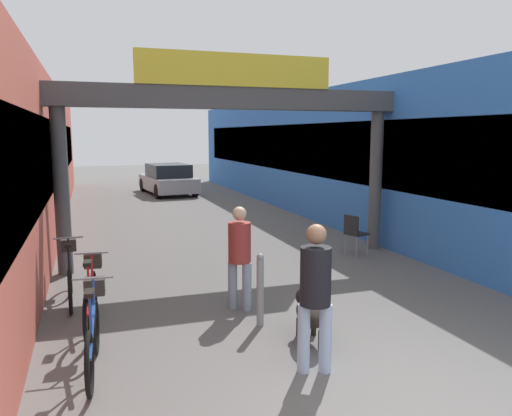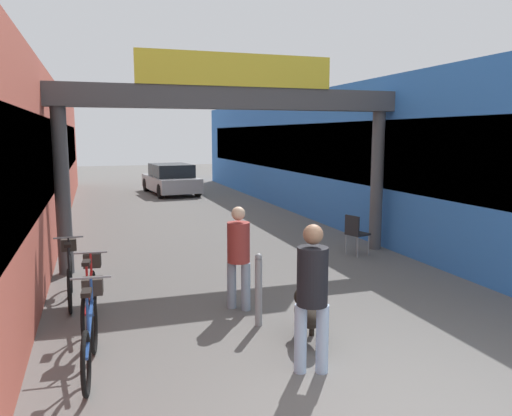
# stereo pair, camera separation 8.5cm
# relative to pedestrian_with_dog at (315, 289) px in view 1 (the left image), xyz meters

# --- Properties ---
(storefront_right) EXTENTS (3.00, 26.00, 3.93)m
(storefront_right) POSITION_rel_pedestrian_with_dog_xyz_m (5.66, 9.81, 1.01)
(storefront_right) COLOR blue
(storefront_right) RESTS_ON ground_plane
(arcade_sign_gateway) EXTENTS (7.40, 0.47, 4.20)m
(arcade_sign_gateway) POSITION_rel_pedestrian_with_dog_xyz_m (0.57, 5.10, 2.04)
(arcade_sign_gateway) COLOR #4C4C4F
(arcade_sign_gateway) RESTS_ON ground_plane
(pedestrian_with_dog) EXTENTS (0.43, 0.43, 1.68)m
(pedestrian_with_dog) POSITION_rel_pedestrian_with_dog_xyz_m (0.00, 0.00, 0.00)
(pedestrian_with_dog) COLOR #A5BFE0
(pedestrian_with_dog) RESTS_ON ground_plane
(pedestrian_companion) EXTENTS (0.48, 0.48, 1.57)m
(pedestrian_companion) POSITION_rel_pedestrian_with_dog_xyz_m (-0.20, 2.20, -0.07)
(pedestrian_companion) COLOR #8C9EB2
(pedestrian_companion) RESTS_ON ground_plane
(dog_on_leash) EXTENTS (0.49, 0.88, 0.62)m
(dog_on_leash) POSITION_rel_pedestrian_with_dog_xyz_m (0.30, 0.81, -0.57)
(dog_on_leash) COLOR black
(dog_on_leash) RESTS_ON ground_plane
(bicycle_blue_nearest) EXTENTS (0.46, 1.69, 0.98)m
(bicycle_blue_nearest) POSITION_rel_pedestrian_with_dog_xyz_m (-2.32, 0.87, -0.52)
(bicycle_blue_nearest) COLOR black
(bicycle_blue_nearest) RESTS_ON ground_plane
(bicycle_red_second) EXTENTS (0.46, 1.69, 0.98)m
(bicycle_red_second) POSITION_rel_pedestrian_with_dog_xyz_m (-2.33, 2.20, -0.52)
(bicycle_red_second) COLOR black
(bicycle_red_second) RESTS_ON ground_plane
(bicycle_black_third) EXTENTS (0.46, 1.69, 0.98)m
(bicycle_black_third) POSITION_rel_pedestrian_with_dog_xyz_m (-2.64, 3.42, -0.52)
(bicycle_black_third) COLOR black
(bicycle_black_third) RESTS_ON ground_plane
(bollard_post_metal) EXTENTS (0.10, 0.10, 1.03)m
(bollard_post_metal) POSITION_rel_pedestrian_with_dog_xyz_m (-0.12, 1.48, -0.44)
(bollard_post_metal) COLOR gray
(bollard_post_metal) RESTS_ON ground_plane
(cafe_chair_black_nearer) EXTENTS (0.50, 0.50, 0.89)m
(cafe_chair_black_nearer) POSITION_rel_pedestrian_with_dog_xyz_m (3.15, 4.67, -0.42)
(cafe_chair_black_nearer) COLOR gray
(cafe_chair_black_nearer) RESTS_ON ground_plane
(parked_car_silver) EXTENTS (2.15, 4.16, 1.33)m
(parked_car_silver) POSITION_rel_pedestrian_with_dog_xyz_m (1.02, 17.34, -0.31)
(parked_car_silver) COLOR #99999E
(parked_car_silver) RESTS_ON ground_plane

